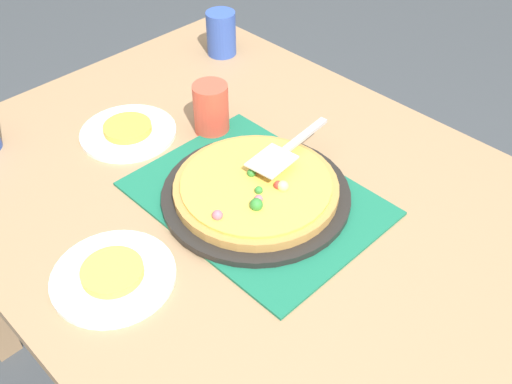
% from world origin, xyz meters
% --- Properties ---
extents(dining_table, '(1.40, 1.00, 0.75)m').
position_xyz_m(dining_table, '(0.00, 0.00, 0.64)').
color(dining_table, '#9E7A56').
rests_on(dining_table, ground_plane).
extents(placemat, '(0.48, 0.36, 0.01)m').
position_xyz_m(placemat, '(0.00, 0.00, 0.75)').
color(placemat, '#196B4C').
rests_on(placemat, dining_table).
extents(pizza_pan, '(0.38, 0.38, 0.01)m').
position_xyz_m(pizza_pan, '(0.00, 0.00, 0.76)').
color(pizza_pan, black).
rests_on(pizza_pan, placemat).
extents(pizza, '(0.33, 0.33, 0.05)m').
position_xyz_m(pizza, '(0.00, 0.00, 0.78)').
color(pizza, '#B78442').
rests_on(pizza, pizza_pan).
extents(plate_near_left, '(0.22, 0.22, 0.01)m').
position_xyz_m(plate_near_left, '(-0.03, -0.32, 0.76)').
color(plate_near_left, white).
rests_on(plate_near_left, dining_table).
extents(plate_far_right, '(0.22, 0.22, 0.01)m').
position_xyz_m(plate_far_right, '(-0.36, -0.05, 0.76)').
color(plate_far_right, white).
rests_on(plate_far_right, dining_table).
extents(served_slice_left, '(0.11, 0.11, 0.02)m').
position_xyz_m(served_slice_left, '(-0.03, -0.32, 0.77)').
color(served_slice_left, '#EAB747').
rests_on(served_slice_left, plate_near_left).
extents(served_slice_right, '(0.11, 0.11, 0.02)m').
position_xyz_m(served_slice_right, '(-0.36, -0.05, 0.77)').
color(served_slice_right, gold).
rests_on(served_slice_right, plate_far_right).
extents(cup_near, '(0.08, 0.08, 0.12)m').
position_xyz_m(cup_near, '(-0.24, 0.10, 0.81)').
color(cup_near, '#E04C38').
rests_on(cup_near, dining_table).
extents(cup_corner, '(0.08, 0.08, 0.12)m').
position_xyz_m(cup_corner, '(-0.50, 0.36, 0.81)').
color(cup_corner, '#3351AD').
rests_on(cup_corner, dining_table).
extents(pizza_server, '(0.08, 0.23, 0.01)m').
position_xyz_m(pizza_server, '(-0.01, 0.10, 0.82)').
color(pizza_server, silver).
rests_on(pizza_server, pizza).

